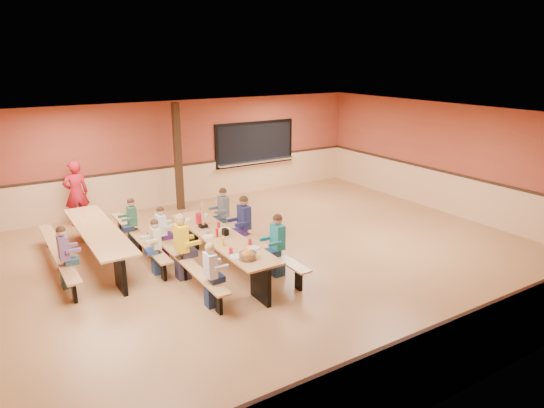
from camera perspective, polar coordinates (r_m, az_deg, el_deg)
ground at (r=10.49m, az=-0.62°, el=-6.54°), size 12.00×12.00×0.00m
room_envelope at (r=10.23m, az=-0.63°, el=-3.00°), size 12.04×10.04×3.02m
kitchen_pass_through at (r=15.45m, az=-2.00°, el=6.92°), size 2.78×0.28×1.38m
structural_post at (r=13.76m, az=-11.00°, el=5.42°), size 0.18×0.18×3.00m
cafeteria_table_main at (r=9.86m, az=-5.98°, el=-4.91°), size 1.91×3.70×0.74m
cafeteria_table_second at (r=10.81m, az=-19.67°, el=-3.85°), size 1.91×3.70×0.74m
seated_child_white_left at (r=8.47m, az=-7.22°, el=-8.36°), size 0.35×0.28×1.16m
seated_adult_yellow at (r=9.55m, az=-10.58°, el=-5.02°), size 0.42×0.34×1.31m
seated_child_grey_left at (r=10.58m, az=-12.85°, el=-3.39°), size 0.35×0.28×1.16m
seated_child_teal_right at (r=9.54m, az=0.65°, el=-4.93°), size 0.39×0.32×1.26m
seated_child_navy_right at (r=10.62m, az=-3.28°, el=-2.52°), size 0.41×0.34×1.30m
seated_child_char_right at (r=11.48m, az=-5.73°, el=-1.20°), size 0.38×0.31×1.24m
seated_child_purple_sec at (r=9.87m, az=-23.24°, el=-5.80°), size 0.36×0.30×1.20m
seated_child_green_sec at (r=11.32m, az=-16.08°, el=-2.27°), size 0.35×0.29×1.17m
seated_child_tan_sec at (r=9.91m, az=-13.47°, el=-4.96°), size 0.33×0.27×1.13m
standing_woman at (r=13.31m, az=-22.04°, el=1.18°), size 0.65×0.45×1.70m
punch_pitcher at (r=10.53m, az=-8.56°, el=-1.69°), size 0.16×0.16×0.22m
chip_bowl at (r=8.64m, az=-2.88°, el=-6.02°), size 0.32×0.32×0.15m
napkin_dispenser at (r=9.80m, az=-5.52°, el=-3.29°), size 0.10×0.14×0.13m
condiment_mustard at (r=9.25m, az=-5.78°, el=-4.44°), size 0.06×0.06×0.17m
condiment_ketchup at (r=9.72m, az=-6.49°, el=-3.38°), size 0.06×0.06×0.17m
table_paddle at (r=10.27m, az=-8.13°, el=-2.00°), size 0.16×0.16×0.56m
place_settings at (r=9.77m, az=-6.03°, el=-3.44°), size 0.65×3.30×0.11m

